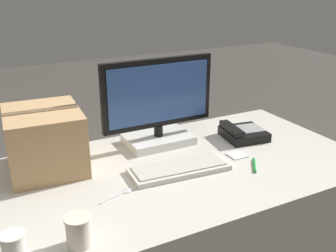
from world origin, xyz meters
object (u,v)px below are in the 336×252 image
Objects in this scene: monitor at (158,108)px; desk_phone at (243,133)px; keyboard at (179,168)px; paper_cup_left at (14,249)px; pen_marker at (254,165)px; cardboard_box at (45,140)px; sticky_note_pad at (237,155)px; spoon at (122,193)px; paper_cup_right at (79,231)px.

monitor is 2.50× the size of desk_phone.
paper_cup_left reaches higher than keyboard.
monitor is 0.47m from desk_phone.
keyboard is 0.50m from desk_phone.
pen_marker is (1.02, 0.17, -0.05)m from paper_cup_left.
monitor reaches higher than desk_phone.
monitor is 0.55m from cardboard_box.
monitor is at bearing 130.65° from sticky_note_pad.
keyboard is 0.59m from cardboard_box.
cardboard_box is at bearing 160.74° from sticky_note_pad.
keyboard reaches higher than pen_marker.
pen_marker is (0.61, -0.05, 0.00)m from spoon.
cardboard_box is at bearing -177.96° from monitor.
cardboard_box is (-0.21, 0.36, 0.13)m from spoon.
monitor is 0.84m from paper_cup_right.
monitor reaches higher than keyboard.
desk_phone is 2.06× the size of pen_marker.
spoon is 0.61m from sticky_note_pad.
cardboard_box is at bearing 70.10° from paper_cup_left.
paper_cup_left is 1.00× the size of paper_cup_right.
keyboard is 0.32m from sticky_note_pad.
paper_cup_right is 1.28× the size of sticky_note_pad.
monitor is at bearing 29.44° from spoon.
sticky_note_pad is at bearing 16.22° from paper_cup_left.
monitor is at bearing 46.51° from paper_cup_right.
paper_cup_left reaches higher than spoon.
paper_cup_left is 0.27× the size of cardboard_box.
spoon is (0.23, 0.23, -0.05)m from paper_cup_right.
cardboard_box is (-0.50, 0.29, 0.12)m from keyboard.
spoon is at bearing -163.19° from keyboard.
pen_marker is at bearing -89.44° from sticky_note_pad.
spoon is at bearing -59.93° from cardboard_box.
desk_phone is at bearing -0.95° from spoon.
keyboard is 1.18× the size of cardboard_box.
paper_cup_right is 0.92× the size of pen_marker.
sticky_note_pad is at bearing -125.44° from desk_phone.
paper_cup_left is (-0.71, -0.29, 0.04)m from keyboard.
paper_cup_right is 0.33m from spoon.
keyboard is (-0.06, -0.31, -0.17)m from monitor.
desk_phone reaches higher than pen_marker.
spoon is (0.42, 0.22, -0.05)m from paper_cup_left.
paper_cup_right is 0.69× the size of spoon.
paper_cup_right is (-0.99, -0.46, 0.02)m from desk_phone.
paper_cup_left is 0.92× the size of pen_marker.
pen_marker is (0.84, 0.18, -0.05)m from paper_cup_right.
spoon is 0.43m from cardboard_box.
monitor is 1.53× the size of cardboard_box.
desk_phone is (0.47, 0.17, 0.01)m from keyboard.
sticky_note_pad is (0.81, -0.28, -0.13)m from cardboard_box.
cardboard_box is (0.02, 0.58, 0.08)m from paper_cup_right.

